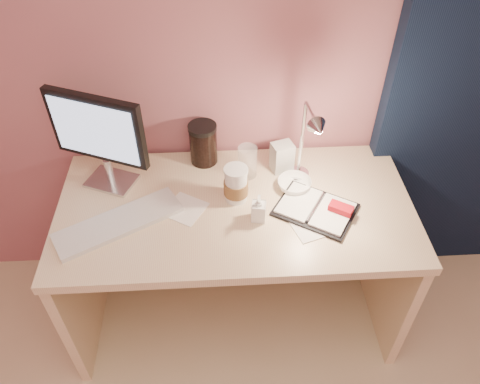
{
  "coord_description": "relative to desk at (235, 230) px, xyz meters",
  "views": [
    {
      "loc": [
        -0.06,
        0.08,
        2.03
      ],
      "look_at": [
        0.02,
        1.33,
        0.85
      ],
      "focal_mm": 35.0,
      "sensor_mm": 36.0,
      "label": 1
    }
  ],
  "objects": [
    {
      "name": "room",
      "position": [
        0.95,
        0.24,
        0.63
      ],
      "size": [
        3.5,
        3.5,
        3.5
      ],
      "color": "#C6B28E",
      "rests_on": "ground"
    },
    {
      "name": "desk",
      "position": [
        0.0,
        0.0,
        0.0
      ],
      "size": [
        1.4,
        0.7,
        0.73
      ],
      "color": "beige",
      "rests_on": "ground"
    },
    {
      "name": "monitor",
      "position": [
        -0.5,
        0.09,
        0.48
      ],
      "size": [
        0.37,
        0.2,
        0.42
      ],
      "rotation": [
        0.0,
        0.0,
        -0.4
      ],
      "color": "silver",
      "rests_on": "desk"
    },
    {
      "name": "keyboard",
      "position": [
        -0.44,
        -0.15,
        0.24
      ],
      "size": [
        0.49,
        0.36,
        0.02
      ],
      "primitive_type": "cube",
      "rotation": [
        0.0,
        0.0,
        0.51
      ],
      "color": "silver",
      "rests_on": "desk"
    },
    {
      "name": "planner",
      "position": [
        0.32,
        -0.12,
        0.24
      ],
      "size": [
        0.36,
        0.34,
        0.05
      ],
      "rotation": [
        0.0,
        0.0,
        -0.56
      ],
      "color": "black",
      "rests_on": "desk"
    },
    {
      "name": "paper_a",
      "position": [
        0.29,
        -0.18,
        0.23
      ],
      "size": [
        0.21,
        0.21,
        0.0
      ],
      "primitive_type": "cube",
      "rotation": [
        0.0,
        0.0,
        0.33
      ],
      "color": "white",
      "rests_on": "desk"
    },
    {
      "name": "paper_b",
      "position": [
        0.32,
        -0.12,
        0.23
      ],
      "size": [
        0.15,
        0.15,
        0.0
      ],
      "primitive_type": "cube",
      "rotation": [
        0.0,
        0.0,
        0.14
      ],
      "color": "white",
      "rests_on": "desk"
    },
    {
      "name": "paper_c",
      "position": [
        -0.2,
        -0.08,
        0.23
      ],
      "size": [
        0.2,
        0.2,
        0.0
      ],
      "primitive_type": "cube",
      "rotation": [
        0.0,
        0.0,
        1.02
      ],
      "color": "white",
      "rests_on": "desk"
    },
    {
      "name": "coffee_cup",
      "position": [
        0.0,
        -0.03,
        0.3
      ],
      "size": [
        0.1,
        0.1,
        0.15
      ],
      "color": "silver",
      "rests_on": "desk"
    },
    {
      "name": "clear_cup",
      "position": [
        0.06,
        0.11,
        0.3
      ],
      "size": [
        0.08,
        0.08,
        0.14
      ],
      "primitive_type": "cylinder",
      "color": "white",
      "rests_on": "desk"
    },
    {
      "name": "bowl",
      "position": [
        0.24,
        0.01,
        0.25
      ],
      "size": [
        0.18,
        0.18,
        0.04
      ],
      "primitive_type": "imported",
      "rotation": [
        0.0,
        0.0,
        0.39
      ],
      "color": "white",
      "rests_on": "desk"
    },
    {
      "name": "lotion_bottle",
      "position": [
        0.08,
        -0.15,
        0.28
      ],
      "size": [
        0.06,
        0.06,
        0.12
      ],
      "primitive_type": "imported",
      "rotation": [
        0.0,
        0.0,
        -0.16
      ],
      "color": "silver",
      "rests_on": "desk"
    },
    {
      "name": "dark_jar",
      "position": [
        -0.12,
        0.21,
        0.31
      ],
      "size": [
        0.12,
        0.12,
        0.16
      ],
      "primitive_type": "cylinder",
      "color": "black",
      "rests_on": "desk"
    },
    {
      "name": "product_box",
      "position": [
        0.21,
        0.14,
        0.29
      ],
      "size": [
        0.1,
        0.09,
        0.13
      ],
      "primitive_type": "cube",
      "rotation": [
        0.0,
        0.0,
        0.31
      ],
      "color": "#B2B1AD",
      "rests_on": "desk"
    },
    {
      "name": "desk_lamp",
      "position": [
        0.26,
        -0.0,
        0.46
      ],
      "size": [
        0.1,
        0.24,
        0.38
      ],
      "rotation": [
        0.0,
        0.0,
        0.12
      ],
      "color": "silver",
      "rests_on": "desk"
    }
  ]
}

